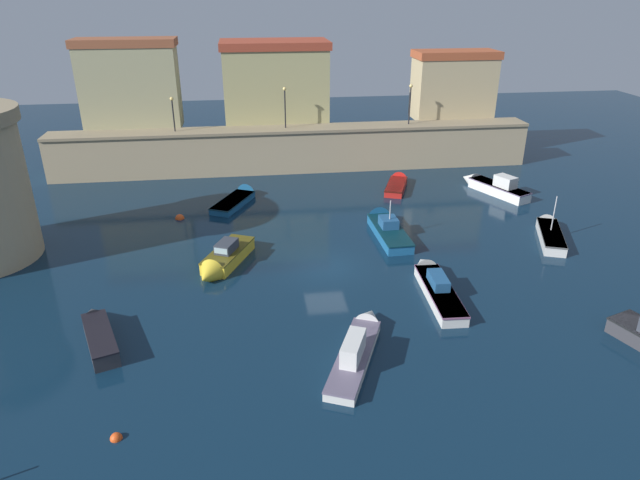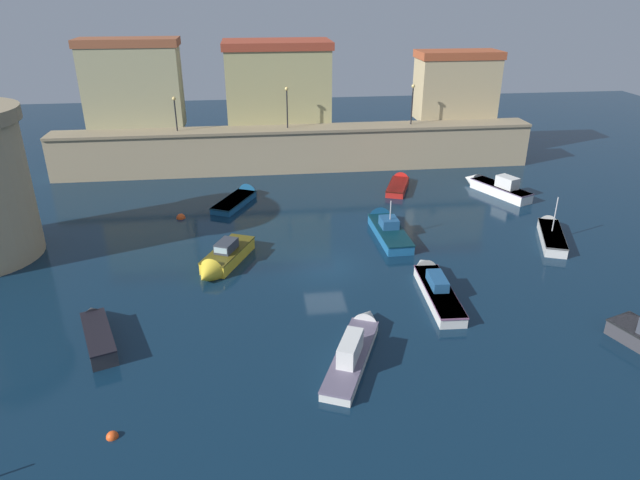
{
  "view_description": "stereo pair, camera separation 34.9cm",
  "coord_description": "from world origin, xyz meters",
  "px_view_note": "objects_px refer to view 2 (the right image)",
  "views": [
    {
      "loc": [
        -4.39,
        -30.17,
        15.76
      ],
      "look_at": [
        0.0,
        2.7,
        0.62
      ],
      "focal_mm": 31.53,
      "sensor_mm": 36.0,
      "label": 1
    },
    {
      "loc": [
        -4.05,
        -30.21,
        15.76
      ],
      "look_at": [
        0.0,
        2.7,
        0.62
      ],
      "focal_mm": 31.53,
      "sensor_mm": 36.0,
      "label": 2
    }
  ],
  "objects_px": {
    "quay_lamp_1": "(287,101)",
    "moored_boat_4": "(241,197)",
    "mooring_buoy_1": "(112,437)",
    "moored_boat_5": "(97,331)",
    "moored_boat_6": "(356,344)",
    "moored_boat_0": "(222,259)",
    "mooring_buoy_0": "(181,218)",
    "moored_boat_7": "(386,226)",
    "quay_lamp_2": "(413,98)",
    "moored_boat_9": "(399,183)",
    "moored_boat_8": "(434,284)",
    "moored_boat_10": "(494,186)",
    "moored_boat_3": "(550,232)",
    "quay_lamp_0": "(175,108)"
  },
  "relations": [
    {
      "from": "quay_lamp_1",
      "to": "moored_boat_4",
      "type": "xyz_separation_m",
      "value": [
        -4.33,
        -7.51,
        -6.08
      ]
    },
    {
      "from": "moored_boat_4",
      "to": "mooring_buoy_1",
      "type": "xyz_separation_m",
      "value": [
        -4.78,
        -25.43,
        -0.27
      ]
    },
    {
      "from": "moored_boat_5",
      "to": "moored_boat_6",
      "type": "height_order",
      "value": "moored_boat_6"
    },
    {
      "from": "moored_boat_0",
      "to": "mooring_buoy_0",
      "type": "relative_size",
      "value": 8.76
    },
    {
      "from": "moored_boat_7",
      "to": "mooring_buoy_0",
      "type": "relative_size",
      "value": 10.63
    },
    {
      "from": "quay_lamp_2",
      "to": "moored_boat_7",
      "type": "distance_m",
      "value": 17.17
    },
    {
      "from": "moored_boat_9",
      "to": "mooring_buoy_0",
      "type": "height_order",
      "value": "moored_boat_9"
    },
    {
      "from": "moored_boat_8",
      "to": "moored_boat_0",
      "type": "bearing_deg",
      "value": 72.33
    },
    {
      "from": "quay_lamp_1",
      "to": "mooring_buoy_0",
      "type": "bearing_deg",
      "value": -129.04
    },
    {
      "from": "moored_boat_0",
      "to": "moored_boat_10",
      "type": "height_order",
      "value": "moored_boat_10"
    },
    {
      "from": "moored_boat_6",
      "to": "quay_lamp_2",
      "type": "bearing_deg",
      "value": 3.78
    },
    {
      "from": "moored_boat_6",
      "to": "moored_boat_7",
      "type": "xyz_separation_m",
      "value": [
        4.59,
        13.6,
        0.02
      ]
    },
    {
      "from": "moored_boat_0",
      "to": "mooring_buoy_0",
      "type": "distance_m",
      "value": 8.95
    },
    {
      "from": "moored_boat_10",
      "to": "mooring_buoy_1",
      "type": "bearing_deg",
      "value": 109.93
    },
    {
      "from": "moored_boat_0",
      "to": "moored_boat_7",
      "type": "height_order",
      "value": "moored_boat_7"
    },
    {
      "from": "moored_boat_0",
      "to": "moored_boat_9",
      "type": "relative_size",
      "value": 1.07
    },
    {
      "from": "moored_boat_0",
      "to": "moored_boat_6",
      "type": "distance_m",
      "value": 11.6
    },
    {
      "from": "moored_boat_3",
      "to": "moored_boat_6",
      "type": "height_order",
      "value": "moored_boat_3"
    },
    {
      "from": "quay_lamp_0",
      "to": "moored_boat_10",
      "type": "relative_size",
      "value": 0.44
    },
    {
      "from": "moored_boat_0",
      "to": "moored_boat_4",
      "type": "distance_m",
      "value": 11.62
    },
    {
      "from": "moored_boat_6",
      "to": "mooring_buoy_0",
      "type": "relative_size",
      "value": 10.74
    },
    {
      "from": "moored_boat_7",
      "to": "quay_lamp_2",
      "type": "bearing_deg",
      "value": -22.39
    },
    {
      "from": "quay_lamp_2",
      "to": "moored_boat_5",
      "type": "bearing_deg",
      "value": -130.8
    },
    {
      "from": "moored_boat_7",
      "to": "moored_boat_4",
      "type": "bearing_deg",
      "value": 51.28
    },
    {
      "from": "quay_lamp_2",
      "to": "moored_boat_4",
      "type": "bearing_deg",
      "value": -154.48
    },
    {
      "from": "moored_boat_5",
      "to": "moored_boat_7",
      "type": "bearing_deg",
      "value": -76.85
    },
    {
      "from": "moored_boat_10",
      "to": "moored_boat_9",
      "type": "bearing_deg",
      "value": 47.58
    },
    {
      "from": "quay_lamp_0",
      "to": "moored_boat_5",
      "type": "relative_size",
      "value": 0.56
    },
    {
      "from": "quay_lamp_0",
      "to": "moored_boat_6",
      "type": "height_order",
      "value": "quay_lamp_0"
    },
    {
      "from": "quay_lamp_2",
      "to": "moored_boat_4",
      "type": "xyz_separation_m",
      "value": [
        -15.73,
        -7.51,
        -6.08
      ]
    },
    {
      "from": "quay_lamp_1",
      "to": "moored_boat_6",
      "type": "bearing_deg",
      "value": -87.77
    },
    {
      "from": "quay_lamp_2",
      "to": "moored_boat_9",
      "type": "height_order",
      "value": "quay_lamp_2"
    },
    {
      "from": "moored_boat_10",
      "to": "moored_boat_4",
      "type": "bearing_deg",
      "value": 63.74
    },
    {
      "from": "moored_boat_0",
      "to": "moored_boat_8",
      "type": "xyz_separation_m",
      "value": [
        11.93,
        -4.43,
        -0.09
      ]
    },
    {
      "from": "moored_boat_6",
      "to": "quay_lamp_0",
      "type": "bearing_deg",
      "value": 44.24
    },
    {
      "from": "quay_lamp_2",
      "to": "mooring_buoy_0",
      "type": "bearing_deg",
      "value": -151.83
    },
    {
      "from": "quay_lamp_2",
      "to": "moored_boat_10",
      "type": "distance_m",
      "value": 11.32
    },
    {
      "from": "quay_lamp_2",
      "to": "moored_boat_10",
      "type": "height_order",
      "value": "quay_lamp_2"
    },
    {
      "from": "moored_boat_8",
      "to": "moored_boat_10",
      "type": "relative_size",
      "value": 1.08
    },
    {
      "from": "moored_boat_3",
      "to": "moored_boat_9",
      "type": "relative_size",
      "value": 1.17
    },
    {
      "from": "moored_boat_9",
      "to": "mooring_buoy_1",
      "type": "xyz_separation_m",
      "value": [
        -18.12,
        -27.09,
        -0.3
      ]
    },
    {
      "from": "moored_boat_0",
      "to": "mooring_buoy_1",
      "type": "xyz_separation_m",
      "value": [
        -3.69,
        -13.86,
        -0.49
      ]
    },
    {
      "from": "quay_lamp_2",
      "to": "moored_boat_0",
      "type": "bearing_deg",
      "value": -131.38
    },
    {
      "from": "moored_boat_3",
      "to": "moored_boat_0",
      "type": "bearing_deg",
      "value": 115.8
    },
    {
      "from": "mooring_buoy_1",
      "to": "moored_boat_7",
      "type": "bearing_deg",
      "value": 50.34
    },
    {
      "from": "moored_boat_6",
      "to": "moored_boat_7",
      "type": "distance_m",
      "value": 14.35
    },
    {
      "from": "moored_boat_5",
      "to": "mooring_buoy_1",
      "type": "bearing_deg",
      "value": 176.72
    },
    {
      "from": "moored_boat_7",
      "to": "moored_boat_8",
      "type": "height_order",
      "value": "moored_boat_7"
    },
    {
      "from": "moored_boat_3",
      "to": "moored_boat_6",
      "type": "xyz_separation_m",
      "value": [
        -15.55,
        -11.4,
        0.03
      ]
    },
    {
      "from": "mooring_buoy_0",
      "to": "mooring_buoy_1",
      "type": "relative_size",
      "value": 1.43
    }
  ]
}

